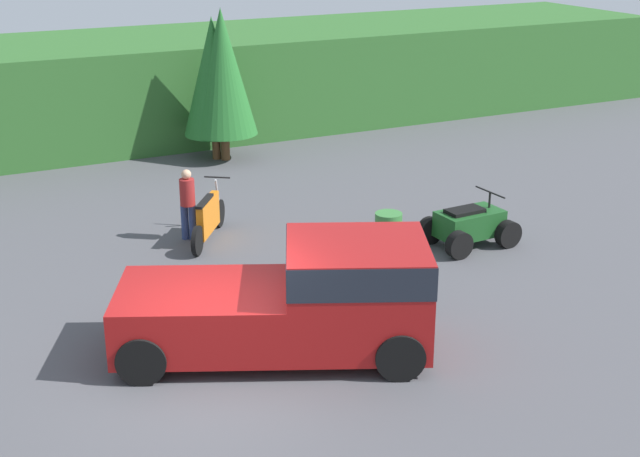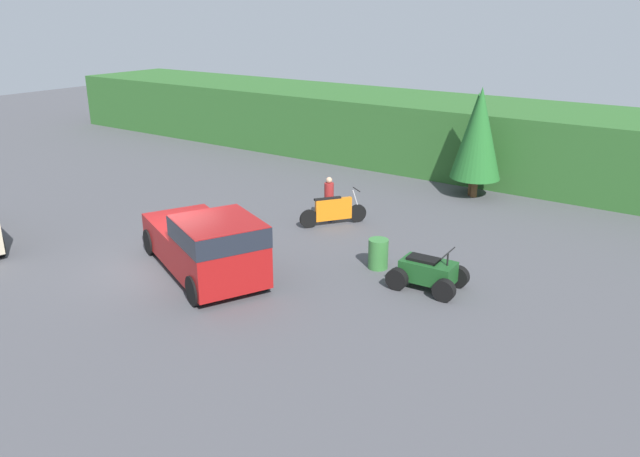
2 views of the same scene
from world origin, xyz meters
TOP-DOWN VIEW (x-y plane):
  - ground_plane at (0.00, 0.00)m, footprint 80.00×80.00m
  - hillside_backdrop at (0.00, 16.00)m, footprint 44.00×6.00m
  - tree_left at (4.36, 12.02)m, footprint 1.80×1.80m
  - tree_mid_left at (4.56, 11.81)m, footprint 1.91×1.91m
  - pickup_truck_red at (1.51, 0.12)m, footprint 5.44×3.95m
  - dirt_bike at (1.89, 5.78)m, footprint 1.49×2.06m
  - quad_atv at (6.85, 2.97)m, footprint 2.00×1.35m
  - rider_person at (1.52, 6.03)m, footprint 0.46×0.46m
  - steel_barrel at (5.07, 3.39)m, footprint 0.58×0.58m

SIDE VIEW (x-z plane):
  - ground_plane at x=0.00m, z-range 0.00..0.00m
  - steel_barrel at x=5.07m, z-range 0.00..0.88m
  - quad_atv at x=6.85m, z-range -0.13..1.02m
  - dirt_bike at x=1.89m, z-range -0.10..1.12m
  - rider_person at x=1.52m, z-range 0.07..1.67m
  - pickup_truck_red at x=1.51m, z-range 0.04..1.97m
  - hillside_backdrop at x=0.00m, z-range 0.00..3.05m
  - tree_left at x=4.36m, z-range 0.36..4.45m
  - tree_mid_left at x=4.56m, z-range 0.38..4.72m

